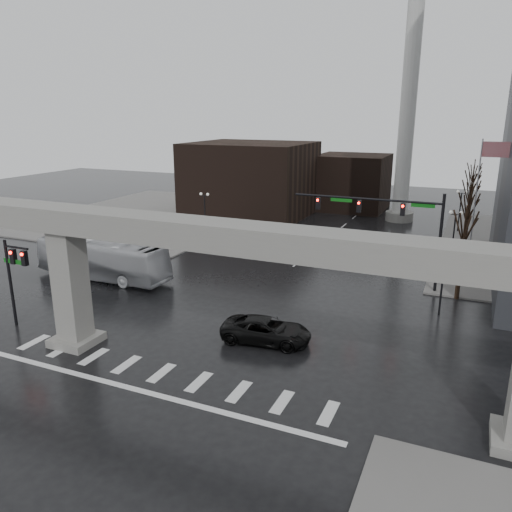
% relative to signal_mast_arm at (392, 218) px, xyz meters
% --- Properties ---
extents(ground, '(160.00, 160.00, 0.00)m').
position_rel_signal_mast_arm_xyz_m(ground, '(-8.99, -18.80, -5.83)').
color(ground, black).
rests_on(ground, ground).
extents(sidewalk_nw, '(28.00, 36.00, 0.15)m').
position_rel_signal_mast_arm_xyz_m(sidewalk_nw, '(-34.99, 17.20, -5.75)').
color(sidewalk_nw, slate).
rests_on(sidewalk_nw, ground).
extents(elevated_guideway, '(48.00, 2.60, 8.70)m').
position_rel_signal_mast_arm_xyz_m(elevated_guideway, '(-7.73, -18.80, 1.05)').
color(elevated_guideway, gray).
rests_on(elevated_guideway, ground).
extents(building_far_left, '(16.00, 14.00, 10.00)m').
position_rel_signal_mast_arm_xyz_m(building_far_left, '(-22.99, 23.20, -0.83)').
color(building_far_left, black).
rests_on(building_far_left, ground).
extents(building_far_mid, '(10.00, 10.00, 8.00)m').
position_rel_signal_mast_arm_xyz_m(building_far_mid, '(-10.99, 33.20, -1.83)').
color(building_far_mid, black).
rests_on(building_far_mid, ground).
extents(smokestack, '(3.60, 3.60, 30.00)m').
position_rel_signal_mast_arm_xyz_m(smokestack, '(-2.99, 27.20, 7.52)').
color(smokestack, beige).
rests_on(smokestack, ground).
extents(signal_mast_arm, '(12.12, 0.43, 8.00)m').
position_rel_signal_mast_arm_xyz_m(signal_mast_arm, '(0.00, 0.00, 0.00)').
color(signal_mast_arm, black).
rests_on(signal_mast_arm, ground).
extents(signal_left_pole, '(2.30, 0.30, 6.00)m').
position_rel_signal_mast_arm_xyz_m(signal_left_pole, '(-21.24, -18.30, -1.76)').
color(signal_left_pole, black).
rests_on(signal_left_pole, ground).
extents(flagpole_assembly, '(2.06, 0.12, 12.00)m').
position_rel_signal_mast_arm_xyz_m(flagpole_assembly, '(6.30, 3.20, 1.70)').
color(flagpole_assembly, silver).
rests_on(flagpole_assembly, ground).
extents(lamp_right_0, '(1.22, 0.32, 5.11)m').
position_rel_signal_mast_arm_xyz_m(lamp_right_0, '(4.51, -4.80, -2.36)').
color(lamp_right_0, black).
rests_on(lamp_right_0, ground).
extents(lamp_right_1, '(1.22, 0.32, 5.11)m').
position_rel_signal_mast_arm_xyz_m(lamp_right_1, '(4.51, 9.20, -2.36)').
color(lamp_right_1, black).
rests_on(lamp_right_1, ground).
extents(lamp_right_2, '(1.22, 0.32, 5.11)m').
position_rel_signal_mast_arm_xyz_m(lamp_right_2, '(4.51, 23.20, -2.36)').
color(lamp_right_2, black).
rests_on(lamp_right_2, ground).
extents(lamp_left_0, '(1.22, 0.32, 5.11)m').
position_rel_signal_mast_arm_xyz_m(lamp_left_0, '(-22.49, -4.80, -2.36)').
color(lamp_left_0, black).
rests_on(lamp_left_0, ground).
extents(lamp_left_1, '(1.22, 0.32, 5.11)m').
position_rel_signal_mast_arm_xyz_m(lamp_left_1, '(-22.49, 9.20, -2.36)').
color(lamp_left_1, black).
rests_on(lamp_left_1, ground).
extents(lamp_left_2, '(1.22, 0.32, 5.11)m').
position_rel_signal_mast_arm_xyz_m(lamp_left_2, '(-22.49, 23.20, -2.36)').
color(lamp_left_2, black).
rests_on(lamp_left_2, ground).
extents(tree_right_0, '(1.09, 1.58, 7.50)m').
position_rel_signal_mast_arm_xyz_m(tree_right_0, '(5.54, -0.78, -3.04)').
color(tree_right_0, black).
rests_on(tree_right_0, ground).
extents(tree_right_1, '(1.09, 1.61, 7.67)m').
position_rel_signal_mast_arm_xyz_m(tree_right_1, '(5.54, 7.22, -2.98)').
color(tree_right_1, black).
rests_on(tree_right_1, ground).
extents(tree_right_2, '(1.10, 1.63, 7.85)m').
position_rel_signal_mast_arm_xyz_m(tree_right_2, '(5.54, 15.22, -2.91)').
color(tree_right_2, black).
rests_on(tree_right_2, ground).
extents(tree_right_3, '(1.11, 1.66, 8.02)m').
position_rel_signal_mast_arm_xyz_m(tree_right_3, '(5.54, 23.22, -2.85)').
color(tree_right_3, black).
rests_on(tree_right_3, ground).
extents(tree_right_4, '(1.12, 1.69, 8.19)m').
position_rel_signal_mast_arm_xyz_m(tree_right_4, '(5.54, 31.22, -2.79)').
color(tree_right_4, black).
rests_on(tree_right_4, ground).
extents(pickup_truck, '(5.93, 3.29, 1.57)m').
position_rel_signal_mast_arm_xyz_m(pickup_truck, '(-5.15, -13.81, -5.04)').
color(pickup_truck, black).
rests_on(pickup_truck, ground).
extents(city_bus, '(12.83, 3.52, 3.54)m').
position_rel_signal_mast_arm_xyz_m(city_bus, '(-23.10, -7.85, -4.06)').
color(city_bus, silver).
rests_on(city_bus, ground).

